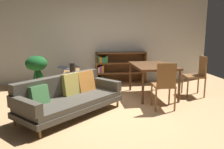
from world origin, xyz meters
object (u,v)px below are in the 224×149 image
Objects in this scene: media_console at (72,81)px; open_laptop at (68,68)px; dining_table at (153,68)px; dining_chair_far at (165,83)px; desk_speaker at (73,67)px; potted_floor_plant at (37,67)px; dining_chair_near at (197,74)px; fabric_couch at (68,96)px; bookshelf at (118,67)px.

open_laptop reaches higher than media_console.
media_console is at bearing 158.31° from dining_table.
dining_chair_far is at bearing -45.08° from open_laptop.
desk_speaker is (0.02, -0.28, 0.41)m from media_console.
potted_floor_plant reaches higher than desk_speaker.
open_laptop is 0.40× the size of dining_table.
media_console is 0.97m from potted_floor_plant.
dining_chair_near reaches higher than media_console.
dining_table is (1.93, -0.50, 0.02)m from desk_speaker.
dining_chair_far is at bearing -1.44° from fabric_couch.
dining_chair_far reaches higher than open_laptop.
open_laptop is 0.53× the size of potted_floor_plant.
dining_chair_near is 1.46m from dining_chair_far.
open_laptop is at bearing 134.92° from dining_chair_far.
fabric_couch is 2.86m from bookshelf.
fabric_couch is at bearing -165.17° from dining_chair_near.
fabric_couch is 1.95m from open_laptop.
desk_speaker reaches higher than media_console.
potted_floor_plant reaches higher than dining_table.
bookshelf reaches higher than fabric_couch.
dining_chair_near is at bearing 14.83° from fabric_couch.
open_laptop is at bearing 118.90° from media_console.
open_laptop is (-0.06, 1.93, 0.23)m from fabric_couch.
desk_speaker is at bearing -74.37° from open_laptop.
potted_floor_plant is 3.97m from dining_chair_near.
desk_speaker reaches higher than dining_table.
desk_speaker is 3.09m from dining_chair_near.
dining_chair_far is 0.64× the size of bookshelf.
potted_floor_plant is 0.75× the size of dining_table.
potted_floor_plant is at bearing 117.60° from fabric_couch.
desk_speaker is at bearing -142.64° from bookshelf.
dining_chair_far is (1.86, -1.78, 0.28)m from media_console.
dining_chair_near is (3.15, -1.11, -0.03)m from open_laptop.
bookshelf is (1.36, 0.75, 0.20)m from media_console.
bookshelf is (-0.50, 2.53, -0.08)m from dining_chair_far.
dining_chair_near is (3.04, -0.91, 0.28)m from media_console.
fabric_couch is at bearing -91.86° from media_console.
media_console is 0.39m from open_laptop.
bookshelf is (2.22, 0.94, -0.21)m from potted_floor_plant.
desk_speaker reaches higher than fabric_couch.
media_console is at bearing -61.10° from open_laptop.
open_laptop is (-0.11, 0.20, 0.31)m from media_console.
fabric_couch is 1.39× the size of bookshelf.
bookshelf is (-0.59, 1.52, -0.22)m from dining_table.
open_laptop is at bearing 160.51° from dining_chair_near.
fabric_couch is at bearing -154.60° from dining_table.
dining_table is at bearing 25.40° from fabric_couch.
potted_floor_plant is (-0.81, 1.54, 0.33)m from fabric_couch.
dining_chair_far is at bearing -78.76° from bookshelf.
dining_table is (2.07, -0.98, 0.12)m from open_laptop.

